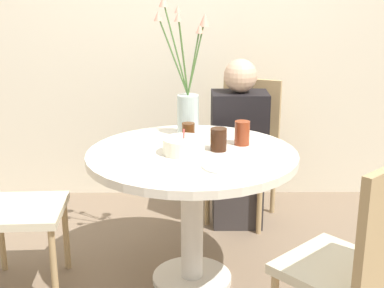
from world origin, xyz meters
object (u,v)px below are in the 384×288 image
(birthday_cake, at_px, (184,146))
(person_boy, at_px, (239,150))
(chair_near_front, at_px, (246,142))
(side_plate, at_px, (226,166))
(drink_glass_2, at_px, (188,133))
(drink_glass_0, at_px, (218,139))
(chair_left_flank, at_px, (358,258))
(drink_glass_1, at_px, (242,133))
(chair_far_back, at_px, (4,195))
(flower_vase, at_px, (187,96))

(birthday_cake, height_order, person_boy, person_boy)
(chair_near_front, relative_size, side_plate, 4.18)
(chair_near_front, relative_size, drink_glass_2, 8.84)
(drink_glass_0, relative_size, person_boy, 0.11)
(chair_left_flank, relative_size, drink_glass_1, 7.37)
(drink_glass_1, xyz_separation_m, person_boy, (0.04, 0.58, -0.27))
(birthday_cake, xyz_separation_m, person_boy, (0.33, 0.72, -0.25))
(chair_far_back, bearing_deg, chair_left_flank, -115.21)
(drink_glass_0, height_order, drink_glass_2, drink_glass_0)
(drink_glass_2, distance_m, person_boy, 0.67)
(drink_glass_2, bearing_deg, person_boy, 59.70)
(birthday_cake, relative_size, person_boy, 0.19)
(chair_far_back, xyz_separation_m, flower_vase, (0.89, 0.35, 0.42))
(drink_glass_0, distance_m, drink_glass_2, 0.20)
(birthday_cake, xyz_separation_m, drink_glass_2, (0.02, 0.19, 0.01))
(chair_far_back, relative_size, flower_vase, 1.25)
(chair_far_back, distance_m, chair_left_flank, 1.66)
(birthday_cake, bearing_deg, drink_glass_0, 16.08)
(drink_glass_1, bearing_deg, chair_near_front, 81.86)
(chair_near_front, relative_size, flower_vase, 1.25)
(chair_near_front, xyz_separation_m, drink_glass_1, (-0.10, -0.72, 0.26))
(chair_near_front, height_order, person_boy, person_boy)
(drink_glass_0, bearing_deg, chair_far_back, -176.23)
(chair_near_front, distance_m, chair_left_flank, 1.54)
(side_plate, xyz_separation_m, drink_glass_2, (-0.17, 0.39, 0.05))
(birthday_cake, bearing_deg, chair_left_flank, -44.73)
(birthday_cake, bearing_deg, chair_far_back, -178.66)
(flower_vase, xyz_separation_m, drink_glass_1, (0.28, -0.18, -0.15))
(birthday_cake, bearing_deg, drink_glass_1, 26.50)
(flower_vase, height_order, person_boy, flower_vase)
(birthday_cake, bearing_deg, side_plate, -46.54)
(birthday_cake, height_order, drink_glass_2, birthday_cake)
(chair_left_flank, bearing_deg, birthday_cake, -87.17)
(person_boy, bearing_deg, flower_vase, -129.02)
(chair_near_front, bearing_deg, person_boy, -90.00)
(drink_glass_2, bearing_deg, chair_far_back, -166.90)
(chair_near_front, bearing_deg, drink_glass_1, -75.25)
(chair_left_flank, distance_m, birthday_cake, 0.95)
(drink_glass_0, bearing_deg, drink_glass_1, 38.07)
(chair_left_flank, height_order, person_boy, person_boy)
(birthday_cake, bearing_deg, flower_vase, 87.31)
(drink_glass_1, bearing_deg, person_boy, 85.91)
(flower_vase, height_order, drink_glass_0, flower_vase)
(drink_glass_2, bearing_deg, birthday_cake, -96.47)
(birthday_cake, xyz_separation_m, side_plate, (0.19, -0.20, -0.03))
(chair_far_back, distance_m, drink_glass_0, 1.08)
(drink_glass_1, height_order, drink_glass_2, drink_glass_1)
(chair_near_front, distance_m, side_plate, 1.11)
(drink_glass_1, xyz_separation_m, drink_glass_2, (-0.27, 0.04, -0.01))
(flower_vase, relative_size, person_boy, 0.68)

